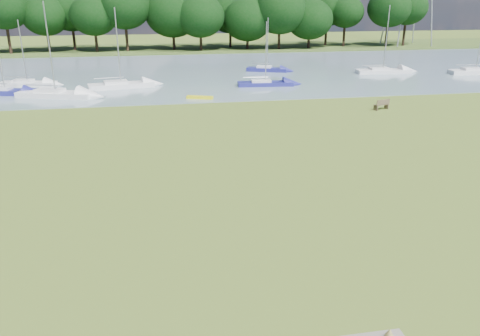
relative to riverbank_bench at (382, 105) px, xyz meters
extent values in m
plane|color=olive|center=(-15.47, -16.32, -0.50)|extent=(220.00, 220.00, 0.00)
cube|color=gray|center=(-15.47, 25.68, -0.50)|extent=(220.00, 40.00, 0.10)
cube|color=#4C6626|center=(-15.47, 55.68, -0.50)|extent=(220.00, 20.00, 0.40)
cube|color=brown|center=(-0.68, -0.17, -0.25)|extent=(0.24, 0.48, 0.49)
cube|color=brown|center=(0.63, 0.30, -0.25)|extent=(0.24, 0.48, 0.49)
cube|color=brown|center=(-0.02, 0.07, -0.01)|extent=(1.67, 1.00, 0.05)
cube|color=brown|center=(0.05, -0.13, 0.25)|extent=(1.52, 0.59, 0.48)
cube|color=#F7EF13|center=(-16.26, 7.68, -0.31)|extent=(2.79, 1.49, 0.27)
cylinder|color=black|center=(-45.47, 51.68, 1.59)|extent=(0.53, 0.53, 3.77)
ellipsoid|color=black|center=(-45.47, 51.68, 6.20)|extent=(9.62, 9.62, 8.17)
cylinder|color=black|center=(-38.47, 51.68, 1.74)|extent=(0.53, 0.53, 4.08)
ellipsoid|color=black|center=(-38.47, 51.68, 6.73)|extent=(7.48, 7.48, 6.36)
cylinder|color=black|center=(-31.47, 51.68, 1.90)|extent=(0.53, 0.53, 4.39)
ellipsoid|color=black|center=(-31.47, 51.68, 7.26)|extent=(8.55, 8.55, 7.27)
cylinder|color=black|center=(-24.47, 51.68, 1.43)|extent=(0.53, 0.53, 3.46)
ellipsoid|color=black|center=(-24.47, 51.68, 5.67)|extent=(9.62, 9.62, 8.17)
cylinder|color=black|center=(-17.47, 51.68, 1.59)|extent=(0.53, 0.53, 3.77)
ellipsoid|color=black|center=(-17.47, 51.68, 6.20)|extent=(7.48, 7.48, 6.36)
cylinder|color=black|center=(-10.47, 51.68, 1.74)|extent=(0.53, 0.53, 4.08)
ellipsoid|color=black|center=(-10.47, 51.68, 6.73)|extent=(8.55, 8.55, 7.27)
cylinder|color=black|center=(-3.47, 51.68, 1.90)|extent=(0.53, 0.53, 4.39)
ellipsoid|color=black|center=(-3.47, 51.68, 7.26)|extent=(9.62, 9.62, 8.17)
cylinder|color=black|center=(3.53, 51.68, 1.43)|extent=(0.53, 0.53, 3.46)
ellipsoid|color=black|center=(3.53, 51.68, 5.67)|extent=(7.48, 7.48, 6.36)
cylinder|color=black|center=(10.53, 51.68, 1.59)|extent=(0.53, 0.53, 3.77)
ellipsoid|color=black|center=(10.53, 51.68, 6.20)|extent=(8.55, 8.55, 7.27)
cylinder|color=black|center=(17.53, 51.68, 1.74)|extent=(0.53, 0.53, 4.08)
ellipsoid|color=black|center=(17.53, 51.68, 6.73)|extent=(9.62, 9.62, 8.17)
cylinder|color=black|center=(24.53, 51.68, 1.90)|extent=(0.53, 0.53, 4.39)
ellipsoid|color=black|center=(24.53, 51.68, 7.26)|extent=(7.48, 7.48, 6.36)
cylinder|color=black|center=(31.53, 51.68, 1.43)|extent=(0.53, 0.53, 3.46)
ellipsoid|color=black|center=(31.53, 51.68, 5.67)|extent=(8.55, 8.55, 7.27)
cube|color=navy|center=(-7.97, 13.65, -0.13)|extent=(6.59, 2.36, 0.63)
cube|color=white|center=(-8.48, 13.69, 0.25)|extent=(2.37, 1.61, 0.41)
cylinder|color=#A5A8AD|center=(-7.97, 13.65, 3.39)|extent=(0.11, 0.11, 6.77)
cube|color=navy|center=(-36.52, 13.41, -0.08)|extent=(6.60, 2.90, 0.74)
cube|color=white|center=(-37.03, 13.50, 0.37)|extent=(2.45, 1.78, 0.47)
cube|color=white|center=(-35.42, 18.36, -0.11)|extent=(6.64, 3.06, 0.67)
cube|color=white|center=(-35.92, 18.47, 0.29)|extent=(2.48, 1.84, 0.43)
cylinder|color=#A5A8AD|center=(-35.42, 18.36, 3.50)|extent=(0.11, 0.11, 6.95)
cube|color=white|center=(-24.55, 15.19, -0.06)|extent=(7.55, 3.44, 0.77)
cube|color=white|center=(-25.12, 15.07, 0.41)|extent=(2.82, 2.08, 0.50)
cylinder|color=#A5A8AD|center=(-24.55, 15.19, 4.21)|extent=(0.13, 0.13, 8.20)
cube|color=white|center=(21.86, 17.13, -0.06)|extent=(7.16, 2.66, 0.78)
cube|color=white|center=(21.30, 17.19, 0.41)|extent=(2.59, 1.78, 0.50)
cube|color=white|center=(-30.98, 11.15, -0.07)|extent=(8.27, 4.69, 0.75)
cube|color=white|center=(-31.58, 11.36, 0.39)|extent=(3.21, 2.56, 0.49)
cylinder|color=#A5A8AD|center=(-30.98, 11.15, 4.56)|extent=(0.13, 0.13, 8.93)
cube|color=navy|center=(-5.27, 24.26, -0.10)|extent=(5.80, 3.54, 0.69)
cube|color=white|center=(-5.69, 24.42, 0.32)|extent=(2.28, 1.88, 0.45)
cylinder|color=#A5A8AD|center=(-5.27, 24.26, 3.38)|extent=(0.12, 0.12, 6.66)
cube|color=white|center=(9.96, 20.03, -0.10)|extent=(7.42, 2.51, 0.69)
cube|color=white|center=(9.38, 20.07, 0.32)|extent=(2.65, 1.77, 0.44)
cylinder|color=#A5A8AD|center=(9.96, 20.03, 4.19)|extent=(0.12, 0.12, 8.28)
camera|label=1|loc=(-20.51, -39.83, 9.59)|focal=35.00mm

